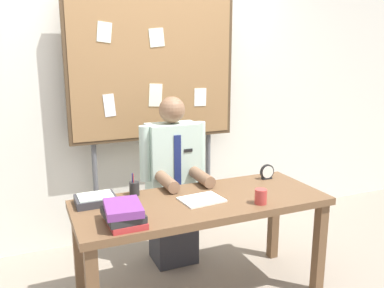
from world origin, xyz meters
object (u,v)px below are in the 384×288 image
(coffee_mug, at_px, (261,196))
(pen_holder, at_px, (134,188))
(desk_clock, at_px, (267,172))
(paper_tray, at_px, (96,200))
(book_stack, at_px, (124,214))
(desk, at_px, (202,212))
(open_notebook, at_px, (202,200))
(person, at_px, (173,188))
(bulletin_board, at_px, (154,71))

(coffee_mug, relative_size, pen_holder, 0.62)
(desk_clock, distance_m, paper_tray, 1.34)
(book_stack, relative_size, coffee_mug, 2.95)
(desk, relative_size, open_notebook, 6.19)
(paper_tray, bearing_deg, desk_clock, 0.09)
(person, relative_size, open_notebook, 4.99)
(person, relative_size, book_stack, 4.71)
(desk_clock, height_order, coffee_mug, desk_clock)
(person, xyz_separation_m, coffee_mug, (0.32, -0.78, 0.15))
(coffee_mug, bearing_deg, open_notebook, 148.25)
(coffee_mug, distance_m, paper_tray, 1.09)
(book_stack, relative_size, open_notebook, 1.06)
(desk, height_order, paper_tray, paper_tray)
(bulletin_board, xyz_separation_m, coffee_mug, (0.32, -1.23, -0.77))
(desk, height_order, pen_holder, pen_holder)
(paper_tray, bearing_deg, coffee_mug, -23.19)
(desk, bearing_deg, pen_holder, 146.88)
(bulletin_board, xyz_separation_m, desk_clock, (0.66, -0.80, -0.76))
(desk, distance_m, paper_tray, 0.72)
(bulletin_board, distance_m, open_notebook, 1.31)
(book_stack, bearing_deg, open_notebook, 16.05)
(person, distance_m, coffee_mug, 0.86)
(open_notebook, bearing_deg, coffee_mug, -31.75)
(desk, distance_m, book_stack, 0.63)
(person, bearing_deg, coffee_mug, -67.61)
(person, distance_m, desk_clock, 0.76)
(coffee_mug, bearing_deg, desk, 144.91)
(person, distance_m, paper_tray, 0.78)
(bulletin_board, bearing_deg, open_notebook, -90.62)
(person, relative_size, desk_clock, 11.64)
(pen_holder, bearing_deg, bulletin_board, 61.68)
(bulletin_board, xyz_separation_m, paper_tray, (-0.68, -0.80, -0.79))
(desk, relative_size, book_stack, 5.84)
(desk, distance_m, desk_clock, 0.70)
(desk_clock, height_order, pen_holder, pen_holder)
(desk, bearing_deg, book_stack, -162.44)
(desk, relative_size, person, 1.24)
(book_stack, bearing_deg, coffee_mug, -2.67)
(coffee_mug, bearing_deg, bulletin_board, 104.72)
(book_stack, bearing_deg, bulletin_board, 63.85)
(person, distance_m, pen_holder, 0.52)
(desk_clock, bearing_deg, pen_holder, 176.95)
(bulletin_board, xyz_separation_m, open_notebook, (-0.01, -1.02, -0.81))
(bulletin_board, relative_size, open_notebook, 7.94)
(book_stack, xyz_separation_m, coffee_mug, (0.91, -0.04, -0.01))
(open_notebook, bearing_deg, person, 88.88)
(paper_tray, bearing_deg, bulletin_board, 49.72)
(book_stack, xyz_separation_m, pen_holder, (0.18, 0.44, -0.01))
(desk, height_order, book_stack, book_stack)
(desk_clock, bearing_deg, open_notebook, -161.48)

